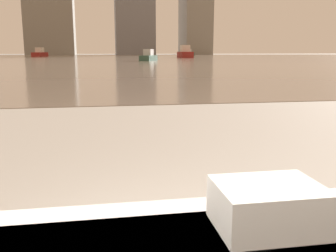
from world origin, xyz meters
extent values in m
cube|color=white|center=(-0.03, 0.75, 0.58)|extent=(0.27, 0.21, 0.04)
cube|color=white|center=(-0.03, 0.75, 0.62)|extent=(0.27, 0.21, 0.04)
cube|color=white|center=(-0.03, 0.75, 0.66)|extent=(0.27, 0.21, 0.04)
cube|color=gray|center=(0.00, 62.00, 0.01)|extent=(180.00, 110.00, 0.01)
cube|color=#335647|center=(18.72, 83.93, 0.36)|extent=(2.23, 4.17, 0.69)
cube|color=silver|center=(18.72, 83.93, 1.10)|extent=(1.30, 1.67, 0.79)
cube|color=#335647|center=(4.54, 41.14, 0.30)|extent=(2.38, 3.50, 0.58)
cube|color=silver|center=(4.54, 41.14, 0.92)|extent=(1.26, 1.47, 0.66)
cube|color=maroon|center=(-12.49, 77.84, 0.42)|extent=(2.65, 4.93, 0.82)
cube|color=silver|center=(-12.49, 77.84, 1.30)|extent=(1.55, 1.98, 0.94)
cube|color=maroon|center=(12.78, 60.02, 0.48)|extent=(2.06, 5.42, 0.94)
cube|color=silver|center=(12.78, 60.02, 1.48)|extent=(1.42, 2.06, 1.07)
camera|label=1|loc=(-0.45, -0.12, 1.03)|focal=40.00mm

